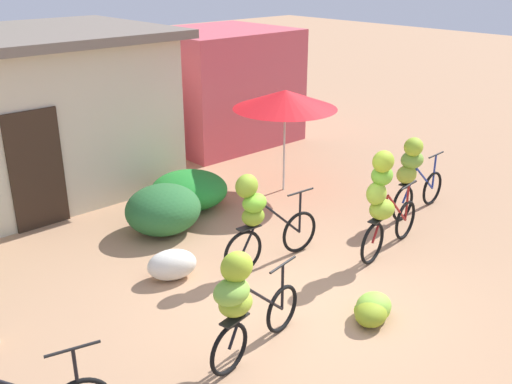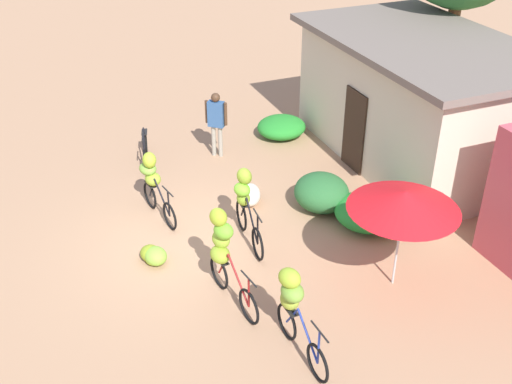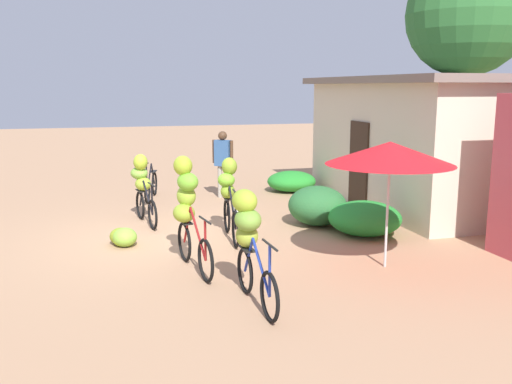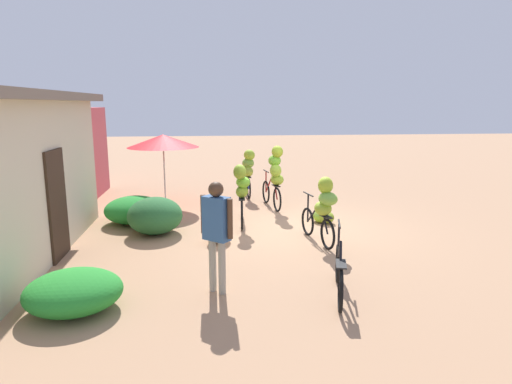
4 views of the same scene
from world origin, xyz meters
The scene contains 14 objects.
ground_plane centered at (0.00, 0.00, 0.00)m, with size 60.00×60.00×0.00m, color tan.
building_low centered at (-1.50, 6.37, 1.53)m, with size 6.48×3.96×3.02m.
hedge_bush_front_left centered at (-3.76, 3.76, 0.28)m, with size 1.23×1.32×0.55m, color #268B2C.
hedge_bush_front_right centered at (-0.12, 3.06, 0.40)m, with size 1.26×1.19×0.80m, color #2A6632.
hedge_bush_mid centered at (0.83, 3.65, 0.32)m, with size 1.40×1.39×0.64m, color #24872E.
market_umbrella centered at (2.69, 3.08, 1.80)m, with size 1.96×1.96×1.98m.
bicycle_leftmost centered at (-3.69, 0.00, 0.34)m, with size 1.62×0.47×0.97m.
bicycle_near_pile centered at (-1.38, -0.36, 0.83)m, with size 1.58×0.47×1.41m.
bicycle_center_loaded centered at (0.24, 1.13, 0.84)m, with size 1.74×0.43×1.48m.
bicycle_by_shop centered at (1.78, 0.11, 0.98)m, with size 1.71×0.47×1.74m.
bicycle_rightmost centered at (3.41, 0.68, 0.88)m, with size 1.63×0.43×1.47m.
banana_pile_on_ground centered at (0.37, -0.84, 0.15)m, with size 0.68×0.58×0.33m.
produce_sack centered at (-0.90, 1.69, 0.22)m, with size 0.70×0.44×0.44m, color silver.
person_vendor centered at (-3.37, 1.79, 1.04)m, with size 0.41×0.46×1.70m.
Camera 2 is at (10.01, -2.69, 7.35)m, focal length 43.37 mm.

